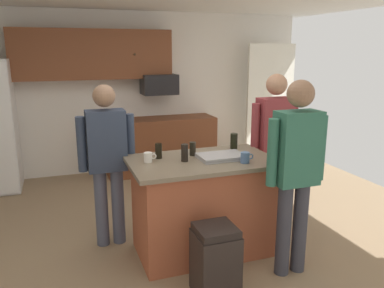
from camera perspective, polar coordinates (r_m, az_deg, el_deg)
name	(u,v)px	position (r m, az deg, el deg)	size (l,w,h in m)	color
floor	(167,242)	(4.26, -3.69, -14.24)	(7.04, 7.04, 0.00)	#937A5B
back_wall	(119,93)	(6.55, -10.63, 7.37)	(6.40, 0.10, 2.60)	white
french_door_window_panel	(270,101)	(7.08, 11.36, 6.17)	(0.90, 0.06, 2.00)	white
cabinet_run_upper	(93,54)	(6.26, -14.29, 12.65)	(2.40, 0.38, 0.75)	brown
cabinet_run_lower	(161,145)	(6.51, -4.63, -0.09)	(1.80, 0.63, 0.90)	brown
microwave_over_range	(159,84)	(6.36, -4.86, 8.73)	(0.56, 0.40, 0.32)	black
kitchen_island	(202,206)	(3.90, 1.49, -9.03)	(1.41, 0.87, 0.97)	#AD5638
person_guest_by_door	(274,140)	(4.42, 11.94, 0.56)	(0.57, 0.23, 1.75)	#4C5166
person_guest_left	(107,155)	(3.99, -12.38, -1.63)	(0.57, 0.22, 1.67)	#4C5166
person_elder_center	(296,165)	(3.47, 15.04, -3.06)	(0.57, 0.23, 1.76)	#383842
tumbler_amber	(185,153)	(3.66, -1.09, -1.29)	(0.07, 0.07, 0.17)	black
mug_ceramic_white	(148,157)	(3.66, -6.44, -1.95)	(0.12, 0.08, 0.09)	white
glass_stout_tall	(234,141)	(4.15, 6.18, 0.43)	(0.08, 0.08, 0.17)	black
glass_short_whisky	(193,149)	(3.86, 0.10, -0.71)	(0.06, 0.06, 0.14)	black
glass_dark_ale	(159,151)	(3.78, -4.94, -1.01)	(0.07, 0.07, 0.15)	black
mug_blue_stoneware	(245,157)	(3.65, 7.83, -1.98)	(0.13, 0.08, 0.10)	#4C6B99
serving_tray	(221,157)	(3.77, 4.34, -1.86)	(0.44, 0.30, 0.04)	#B7B7BC
trash_bin	(215,261)	(3.34, 3.44, -16.79)	(0.34, 0.34, 0.61)	black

